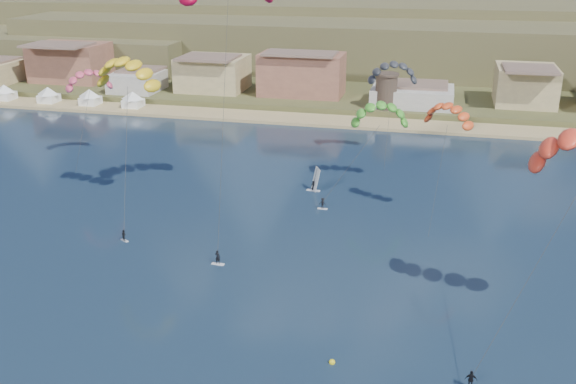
{
  "coord_description": "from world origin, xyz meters",
  "views": [
    {
      "loc": [
        17.91,
        -43.59,
        39.55
      ],
      "look_at": [
        0.0,
        32.0,
        10.0
      ],
      "focal_mm": 40.74,
      "sensor_mm": 36.0,
      "label": 1
    }
  ],
  "objects_px": {
    "kitesurfer_yellow": "(126,68)",
    "windsurfer": "(314,184)",
    "buoy": "(332,362)",
    "watchtower": "(386,91)",
    "kitesurfer_green": "(380,111)"
  },
  "relations": [
    {
      "from": "kitesurfer_yellow",
      "to": "windsurfer",
      "type": "xyz_separation_m",
      "value": [
        26.19,
        13.66,
        -20.92
      ]
    },
    {
      "from": "watchtower",
      "to": "kitesurfer_green",
      "type": "xyz_separation_m",
      "value": [
        3.15,
        -48.92,
        6.77
      ]
    },
    {
      "from": "watchtower",
      "to": "windsurfer",
      "type": "bearing_deg",
      "value": -97.1
    },
    {
      "from": "windsurfer",
      "to": "buoy",
      "type": "distance_m",
      "value": 49.21
    },
    {
      "from": "watchtower",
      "to": "kitesurfer_green",
      "type": "distance_m",
      "value": 49.48
    },
    {
      "from": "watchtower",
      "to": "buoy",
      "type": "height_order",
      "value": "watchtower"
    },
    {
      "from": "watchtower",
      "to": "windsurfer",
      "type": "distance_m",
      "value": 55.45
    },
    {
      "from": "kitesurfer_yellow",
      "to": "kitesurfer_green",
      "type": "xyz_separation_m",
      "value": [
        36.16,
        19.54,
        -9.08
      ]
    },
    {
      "from": "kitesurfer_green",
      "to": "buoy",
      "type": "bearing_deg",
      "value": -88.6
    },
    {
      "from": "kitesurfer_yellow",
      "to": "windsurfer",
      "type": "relative_size",
      "value": 6.34
    },
    {
      "from": "kitesurfer_yellow",
      "to": "buoy",
      "type": "xyz_separation_m",
      "value": [
        37.48,
        -34.22,
        -22.11
      ]
    },
    {
      "from": "kitesurfer_yellow",
      "to": "buoy",
      "type": "bearing_deg",
      "value": -42.4
    },
    {
      "from": "buoy",
      "to": "windsurfer",
      "type": "bearing_deg",
      "value": 103.26
    },
    {
      "from": "kitesurfer_yellow",
      "to": "windsurfer",
      "type": "height_order",
      "value": "kitesurfer_yellow"
    },
    {
      "from": "watchtower",
      "to": "kitesurfer_yellow",
      "type": "height_order",
      "value": "kitesurfer_yellow"
    }
  ]
}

